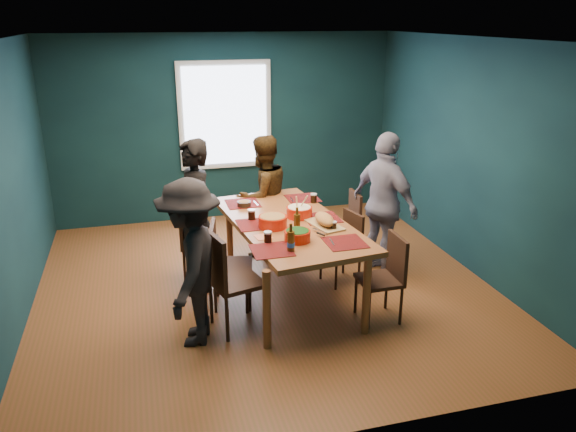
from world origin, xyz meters
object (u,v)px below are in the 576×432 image
(chair_left_mid, at_px, (224,258))
(chair_right_mid, at_px, (346,242))
(chair_right_far, at_px, (348,220))
(bowl_dumpling, at_px, (299,211))
(chair_left_near, at_px, (227,275))
(person_back, at_px, (263,197))
(person_right, at_px, (385,204))
(bowl_herbs, at_px, (297,235))
(bowl_salad, at_px, (273,221))
(dining_table, at_px, (289,228))
(person_far_left, at_px, (195,217))
(person_near_left, at_px, (191,263))
(chair_right_near, at_px, (387,271))
(cutting_board, at_px, (324,220))
(chair_left_far, at_px, (192,236))

(chair_left_mid, relative_size, chair_right_mid, 1.12)
(chair_right_far, relative_size, bowl_dumpling, 3.01)
(chair_left_near, relative_size, person_back, 0.66)
(person_right, bearing_deg, bowl_herbs, 102.78)
(bowl_salad, bearing_deg, dining_table, 30.19)
(chair_left_mid, height_order, person_far_left, person_far_left)
(person_near_left, relative_size, bowl_herbs, 6.17)
(person_back, distance_m, person_near_left, 2.12)
(dining_table, xyz_separation_m, chair_left_mid, (-0.73, -0.09, -0.23))
(chair_right_near, distance_m, person_back, 2.11)
(chair_right_near, distance_m, bowl_dumpling, 1.18)
(cutting_board, bearing_deg, chair_right_mid, 27.78)
(chair_right_near, xyz_separation_m, person_far_left, (-1.76, 1.17, 0.34))
(person_back, bearing_deg, chair_right_far, 135.14)
(dining_table, height_order, person_near_left, person_near_left)
(person_near_left, distance_m, bowl_herbs, 1.07)
(person_far_left, xyz_separation_m, bowl_herbs, (0.90, -0.93, 0.05))
(chair_left_near, relative_size, person_right, 0.60)
(person_right, relative_size, person_near_left, 1.07)
(person_far_left, xyz_separation_m, person_back, (0.93, 0.75, -0.08))
(chair_right_mid, height_order, cutting_board, cutting_board)
(chair_left_mid, xyz_separation_m, chair_right_near, (1.53, -0.71, -0.02))
(person_far_left, bearing_deg, person_right, 74.75)
(chair_left_near, bearing_deg, bowl_dumpling, 23.20)
(chair_left_far, xyz_separation_m, chair_right_near, (1.79, -1.42, -0.02))
(chair_left_near, height_order, chair_right_near, chair_left_near)
(chair_right_far, bearing_deg, person_near_left, -144.20)
(chair_left_mid, distance_m, bowl_herbs, 0.89)
(bowl_salad, bearing_deg, cutting_board, -10.74)
(bowl_dumpling, bearing_deg, bowl_herbs, -107.74)
(chair_left_near, bearing_deg, bowl_herbs, -10.13)
(person_far_left, height_order, person_near_left, person_far_left)
(chair_left_mid, relative_size, person_far_left, 0.54)
(chair_left_mid, height_order, chair_right_near, chair_left_mid)
(dining_table, xyz_separation_m, bowl_herbs, (-0.07, -0.55, 0.14))
(chair_left_near, height_order, bowl_dumpling, bowl_dumpling)
(chair_left_far, distance_m, bowl_dumpling, 1.30)
(chair_left_near, bearing_deg, person_near_left, -179.24)
(chair_right_mid, height_order, person_far_left, person_far_left)
(person_right, bearing_deg, chair_right_far, 8.34)
(bowl_herbs, bearing_deg, person_near_left, -172.02)
(person_back, bearing_deg, chair_left_mid, 35.31)
(bowl_salad, xyz_separation_m, bowl_herbs, (0.14, -0.43, -0.01))
(cutting_board, bearing_deg, person_right, 14.34)
(chair_right_far, xyz_separation_m, person_near_left, (-2.09, -1.46, 0.30))
(chair_right_mid, distance_m, cutting_board, 0.67)
(person_far_left, height_order, person_right, person_far_left)
(chair_right_far, xyz_separation_m, chair_right_mid, (-0.26, -0.63, -0.02))
(person_far_left, relative_size, person_back, 1.10)
(person_near_left, bearing_deg, bowl_salad, 138.91)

